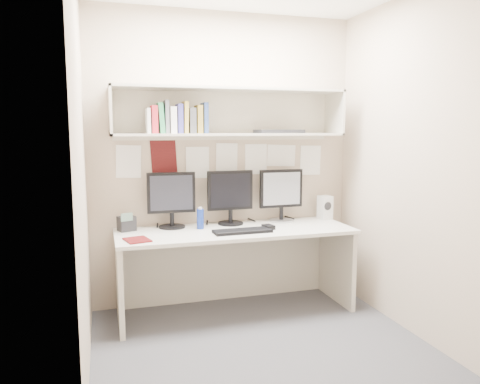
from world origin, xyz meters
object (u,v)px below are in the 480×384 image
object	(u,v)px
monitor_left	(171,198)
keyboard	(242,231)
desk	(235,270)
maroon_notebook	(137,240)
monitor_right	(281,193)
speaker	(325,207)
monitor_center	(230,195)
desk_phone	(127,223)

from	to	relation	value
monitor_left	keyboard	size ratio (longest dim) A/B	1.00
desk	maroon_notebook	world-z (taller)	maroon_notebook
monitor_left	monitor_right	xyz separation A→B (m)	(1.01, 0.00, -0.00)
speaker	monitor_right	bearing A→B (deg)	166.46
monitor_center	keyboard	xyz separation A→B (m)	(0.00, -0.37, -0.25)
monitor_center	speaker	world-z (taller)	monitor_center
keyboard	speaker	xyz separation A→B (m)	(0.92, 0.34, 0.10)
monitor_left	monitor_center	distance (m)	0.52
keyboard	desk_phone	bearing A→B (deg)	157.65
monitor_left	desk	bearing A→B (deg)	-20.81
monitor_left	speaker	size ratio (longest dim) A/B	2.17
monitor_center	desk_phone	distance (m)	0.93
desk	maroon_notebook	xyz separation A→B (m)	(-0.83, -0.19, 0.37)
monitor_left	monitor_right	bearing A→B (deg)	2.53
monitor_right	maroon_notebook	size ratio (longest dim) A/B	2.28
keyboard	maroon_notebook	xyz separation A→B (m)	(-0.85, -0.04, -0.01)
monitor_center	desk_phone	xyz separation A→B (m)	(-0.91, -0.03, -0.20)
desk	speaker	xyz separation A→B (m)	(0.94, 0.19, 0.47)
speaker	desk_phone	xyz separation A→B (m)	(-1.83, -0.00, -0.05)
monitor_center	keyboard	size ratio (longest dim) A/B	1.00
speaker	maroon_notebook	xyz separation A→B (m)	(-1.77, -0.38, -0.11)
monitor_left	monitor_center	world-z (taller)	monitor_center
monitor_left	monitor_right	world-z (taller)	same
desk_phone	desk	bearing A→B (deg)	-31.76
monitor_left	desk_phone	bearing A→B (deg)	-173.62
maroon_notebook	desk_phone	size ratio (longest dim) A/B	1.29
maroon_notebook	speaker	bearing A→B (deg)	-1.72
maroon_notebook	desk_phone	xyz separation A→B (m)	(-0.06, 0.38, 0.06)
monitor_left	keyboard	xyz separation A→B (m)	(0.53, -0.37, -0.25)
monitor_right	speaker	world-z (taller)	monitor_right
monitor_right	speaker	size ratio (longest dim) A/B	2.17
desk	maroon_notebook	size ratio (longest dim) A/B	9.53
speaker	maroon_notebook	world-z (taller)	speaker
monitor_right	maroon_notebook	bearing A→B (deg)	-164.31
keyboard	monitor_right	bearing A→B (deg)	35.49
keyboard	speaker	size ratio (longest dim) A/B	2.17
desk	monitor_left	world-z (taller)	monitor_left
desk	speaker	distance (m)	1.07
keyboard	speaker	world-z (taller)	speaker
monitor_center	monitor_right	xyz separation A→B (m)	(0.49, 0.00, -0.00)
monitor_right	desk_phone	world-z (taller)	monitor_right
speaker	desk_phone	bearing A→B (deg)	169.78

